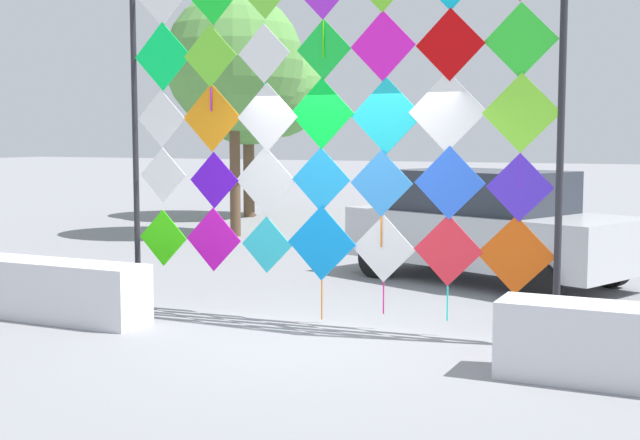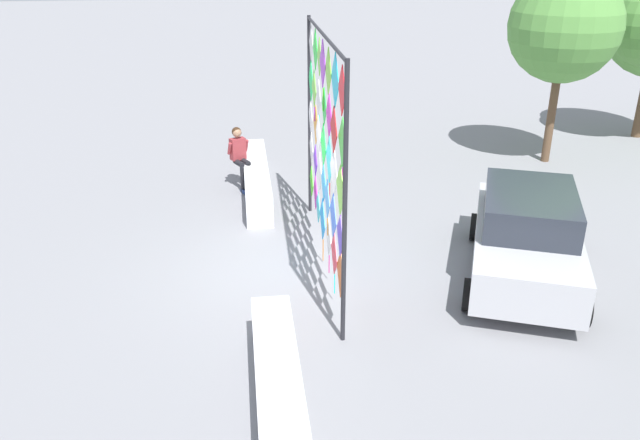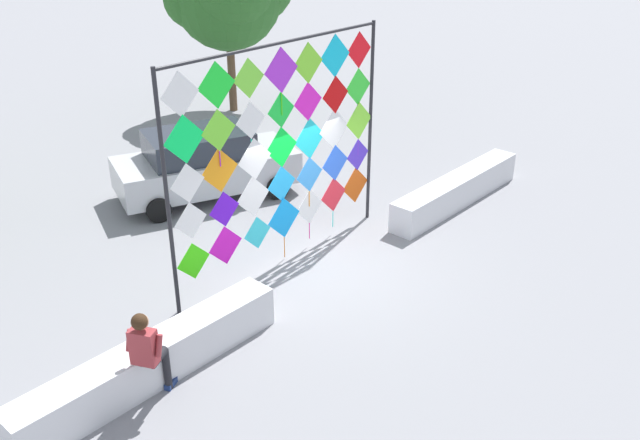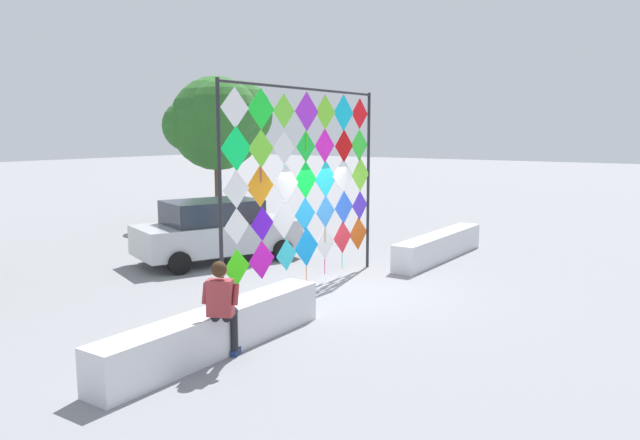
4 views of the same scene
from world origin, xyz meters
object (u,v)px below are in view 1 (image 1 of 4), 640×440
Objects in this scene: tree_far_right at (234,61)px; tree_palm_like at (258,87)px; kite_display_rack at (326,103)px; parked_car at (488,226)px.

tree_far_right is 4.21m from tree_palm_like.
kite_display_rack is 1.03× the size of tree_far_right.
tree_far_right reaches higher than parked_car.
tree_far_right is 1.04× the size of tree_palm_like.
tree_palm_like is (-1.61, 3.87, -0.29)m from tree_far_right.
tree_far_right reaches higher than tree_palm_like.
tree_far_right is at bearing -67.37° from tree_palm_like.
parked_car is 10.82m from tree_palm_like.
kite_display_rack is 12.66m from tree_palm_like.
tree_far_right is at bearing 151.67° from parked_car.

